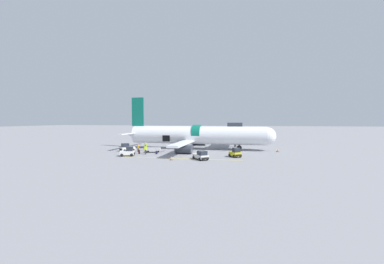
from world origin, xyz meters
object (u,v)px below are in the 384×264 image
baggage_tug_spare (201,156)px  ground_crew_loader_b (138,148)px  baggage_tug_mid (127,148)px  baggage_cart_loading (153,150)px  suitcase_on_tarmac_upright (139,152)px  suitcase_on_tarmac_spare (156,153)px  baggage_tug_rear (235,153)px  airplane (195,135)px  ground_crew_loader_a (145,149)px  ground_crew_driver (146,146)px  baggage_tug_lead (128,152)px  ground_crew_supervisor (176,147)px

baggage_tug_spare → ground_crew_loader_b: (-14.66, 6.89, 0.17)m
baggage_tug_mid → baggage_cart_loading: size_ratio=0.81×
ground_crew_loader_b → baggage_tug_spare: bearing=-25.2°
suitcase_on_tarmac_upright → suitcase_on_tarmac_spare: bearing=3.0°
baggage_tug_spare → baggage_cart_loading: size_ratio=0.85×
ground_crew_loader_b → baggage_cart_loading: bearing=-7.7°
baggage_tug_rear → suitcase_on_tarmac_upright: 18.70m
airplane → ground_crew_loader_a: 13.09m
suitcase_on_tarmac_upright → suitcase_on_tarmac_spare: suitcase_on_tarmac_upright is taller
ground_crew_driver → suitcase_on_tarmac_upright: size_ratio=2.27×
baggage_tug_mid → baggage_tug_lead: bearing=-60.4°
airplane → ground_crew_loader_b: 13.14m
ground_crew_supervisor → suitcase_on_tarmac_spare: size_ratio=2.84×
ground_crew_loader_b → suitcase_on_tarmac_upright: bearing=-60.6°
baggage_tug_rear → ground_crew_loader_a: 17.14m
ground_crew_loader_a → ground_crew_supervisor: 6.65m
baggage_tug_lead → ground_crew_supervisor: ground_crew_supervisor is taller
ground_crew_supervisor → ground_crew_driver: bearing=172.4°
baggage_tug_rear → ground_crew_loader_b: size_ratio=1.68×
ground_crew_supervisor → ground_crew_loader_a: bearing=-137.6°
baggage_tug_rear → ground_crew_loader_b: 20.37m
ground_crew_loader_a → baggage_tug_rear: bearing=0.8°
airplane → suitcase_on_tarmac_spare: (-5.68, -9.70, -2.87)m
baggage_tug_rear → ground_crew_loader_b: (-20.17, 2.87, 0.14)m
baggage_tug_mid → suitcase_on_tarmac_upright: (4.16, -2.83, -0.39)m
ground_crew_loader_a → baggage_tug_lead: bearing=-128.4°
suitcase_on_tarmac_upright → baggage_tug_rear: bearing=-0.8°
baggage_cart_loading → ground_crew_driver: size_ratio=2.26×
baggage_tug_rear → baggage_tug_spare: 6.82m
suitcase_on_tarmac_upright → ground_crew_driver: bearing=99.4°
baggage_tug_mid → ground_crew_loader_a: (5.71, -3.33, 0.22)m
ground_crew_supervisor → ground_crew_loader_b: bearing=-170.2°
airplane → baggage_tug_spare: 14.91m
baggage_tug_lead → ground_crew_driver: ground_crew_driver is taller
airplane → suitcase_on_tarmac_spare: size_ratio=54.14×
baggage_tug_spare → ground_crew_loader_a: bearing=162.0°
ground_crew_driver → suitcase_on_tarmac_upright: ground_crew_driver is taller
baggage_cart_loading → ground_crew_supervisor: (4.44, 1.85, 0.46)m
ground_crew_loader_b → ground_crew_driver: bearing=74.3°
baggage_tug_mid → ground_crew_driver: ground_crew_driver is taller
ground_crew_driver → suitcase_on_tarmac_upright: 5.06m
baggage_tug_mid → ground_crew_loader_a: bearing=-30.2°
ground_crew_driver → suitcase_on_tarmac_spare: size_ratio=2.78×
baggage_tug_rear → ground_crew_supervisor: ground_crew_supervisor is taller
ground_crew_loader_a → ground_crew_driver: 5.95m
baggage_cart_loading → ground_crew_supervisor: 4.83m
ground_crew_loader_a → suitcase_on_tarmac_spare: size_ratio=2.80×
ground_crew_driver → ground_crew_loader_b: bearing=-105.7°
airplane → baggage_tug_rear: size_ratio=13.07×
baggage_tug_spare → baggage_cart_loading: (-11.16, 6.41, -0.16)m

